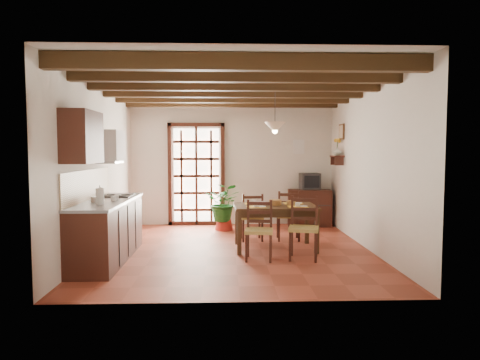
{
  "coord_description": "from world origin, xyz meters",
  "views": [
    {
      "loc": [
        -0.17,
        -7.11,
        1.68
      ],
      "look_at": [
        0.1,
        0.4,
        1.15
      ],
      "focal_mm": 32.0,
      "sensor_mm": 36.0,
      "label": 1
    }
  ],
  "objects_px": {
    "chair_far_right": "(288,224)",
    "sideboard": "(309,208)",
    "potted_plant": "(224,203)",
    "pendant_lamp": "(275,126)",
    "kitchen_counter": "(108,229)",
    "chair_near_right": "(304,240)",
    "chair_near_left": "(259,241)",
    "chair_far_left": "(252,226)",
    "dining_table": "(275,211)",
    "crt_tv": "(310,181)"
  },
  "relations": [
    {
      "from": "pendant_lamp",
      "to": "kitchen_counter",
      "type": "bearing_deg",
      "value": -164.3
    },
    {
      "from": "sideboard",
      "to": "pendant_lamp",
      "type": "xyz_separation_m",
      "value": [
        -1.02,
        -2.08,
        1.68
      ]
    },
    {
      "from": "kitchen_counter",
      "to": "chair_near_left",
      "type": "distance_m",
      "value": 2.32
    },
    {
      "from": "sideboard",
      "to": "chair_near_left",
      "type": "bearing_deg",
      "value": -108.69
    },
    {
      "from": "chair_near_left",
      "to": "sideboard",
      "type": "bearing_deg",
      "value": 72.35
    },
    {
      "from": "chair_far_right",
      "to": "crt_tv",
      "type": "bearing_deg",
      "value": -112.09
    },
    {
      "from": "crt_tv",
      "to": "pendant_lamp",
      "type": "relative_size",
      "value": 0.51
    },
    {
      "from": "chair_far_left",
      "to": "pendant_lamp",
      "type": "bearing_deg",
      "value": 116.19
    },
    {
      "from": "chair_near_right",
      "to": "pendant_lamp",
      "type": "distance_m",
      "value": 1.98
    },
    {
      "from": "chair_near_left",
      "to": "crt_tv",
      "type": "xyz_separation_m",
      "value": [
        1.35,
        2.89,
        0.71
      ]
    },
    {
      "from": "chair_near_left",
      "to": "sideboard",
      "type": "distance_m",
      "value": 3.19
    },
    {
      "from": "kitchen_counter",
      "to": "chair_near_left",
      "type": "height_order",
      "value": "kitchen_counter"
    },
    {
      "from": "chair_far_right",
      "to": "sideboard",
      "type": "relative_size",
      "value": 0.98
    },
    {
      "from": "chair_near_left",
      "to": "chair_far_left",
      "type": "height_order",
      "value": "chair_near_left"
    },
    {
      "from": "chair_far_left",
      "to": "kitchen_counter",
      "type": "bearing_deg",
      "value": 25.87
    },
    {
      "from": "kitchen_counter",
      "to": "potted_plant",
      "type": "relative_size",
      "value": 1.08
    },
    {
      "from": "kitchen_counter",
      "to": "chair_far_left",
      "type": "relative_size",
      "value": 2.55
    },
    {
      "from": "kitchen_counter",
      "to": "crt_tv",
      "type": "height_order",
      "value": "kitchen_counter"
    },
    {
      "from": "kitchen_counter",
      "to": "chair_near_right",
      "type": "height_order",
      "value": "kitchen_counter"
    },
    {
      "from": "kitchen_counter",
      "to": "pendant_lamp",
      "type": "relative_size",
      "value": 2.66
    },
    {
      "from": "chair_near_right",
      "to": "dining_table",
      "type": "bearing_deg",
      "value": 130.48
    },
    {
      "from": "kitchen_counter",
      "to": "chair_far_left",
      "type": "height_order",
      "value": "kitchen_counter"
    },
    {
      "from": "dining_table",
      "to": "chair_far_right",
      "type": "bearing_deg",
      "value": 64.0
    },
    {
      "from": "sideboard",
      "to": "crt_tv",
      "type": "bearing_deg",
      "value": -83.62
    },
    {
      "from": "potted_plant",
      "to": "chair_far_right",
      "type": "bearing_deg",
      "value": -41.58
    },
    {
      "from": "chair_near_right",
      "to": "potted_plant",
      "type": "relative_size",
      "value": 0.46
    },
    {
      "from": "chair_near_right",
      "to": "potted_plant",
      "type": "bearing_deg",
      "value": 129.66
    },
    {
      "from": "kitchen_counter",
      "to": "pendant_lamp",
      "type": "distance_m",
      "value": 3.18
    },
    {
      "from": "dining_table",
      "to": "crt_tv",
      "type": "relative_size",
      "value": 3.25
    },
    {
      "from": "sideboard",
      "to": "potted_plant",
      "type": "relative_size",
      "value": 0.45
    },
    {
      "from": "chair_near_left",
      "to": "chair_far_right",
      "type": "relative_size",
      "value": 0.98
    },
    {
      "from": "chair_far_left",
      "to": "sideboard",
      "type": "bearing_deg",
      "value": -137.32
    },
    {
      "from": "potted_plant",
      "to": "kitchen_counter",
      "type": "bearing_deg",
      "value": -126.24
    },
    {
      "from": "chair_near_right",
      "to": "potted_plant",
      "type": "distance_m",
      "value": 2.77
    },
    {
      "from": "chair_far_left",
      "to": "dining_table",
      "type": "bearing_deg",
      "value": 112.44
    },
    {
      "from": "kitchen_counter",
      "to": "sideboard",
      "type": "bearing_deg",
      "value": 37.66
    },
    {
      "from": "chair_near_right",
      "to": "chair_far_right",
      "type": "relative_size",
      "value": 1.04
    },
    {
      "from": "chair_near_right",
      "to": "crt_tv",
      "type": "relative_size",
      "value": 2.25
    },
    {
      "from": "dining_table",
      "to": "chair_far_right",
      "type": "height_order",
      "value": "chair_far_right"
    },
    {
      "from": "chair_far_right",
      "to": "crt_tv",
      "type": "distance_m",
      "value": 1.77
    },
    {
      "from": "dining_table",
      "to": "pendant_lamp",
      "type": "bearing_deg",
      "value": 89.04
    },
    {
      "from": "chair_near_left",
      "to": "chair_far_right",
      "type": "xyz_separation_m",
      "value": [
        0.66,
        1.42,
        0.01
      ]
    },
    {
      "from": "chair_near_right",
      "to": "chair_far_right",
      "type": "distance_m",
      "value": 1.4
    },
    {
      "from": "chair_near_right",
      "to": "chair_far_left",
      "type": "relative_size",
      "value": 1.09
    },
    {
      "from": "chair_near_right",
      "to": "chair_far_right",
      "type": "height_order",
      "value": "chair_near_right"
    },
    {
      "from": "dining_table",
      "to": "chair_near_left",
      "type": "xyz_separation_m",
      "value": [
        -0.33,
        -0.71,
        -0.37
      ]
    },
    {
      "from": "chair_far_right",
      "to": "crt_tv",
      "type": "xyz_separation_m",
      "value": [
        0.69,
        1.47,
        0.7
      ]
    },
    {
      "from": "pendant_lamp",
      "to": "sideboard",
      "type": "bearing_deg",
      "value": 63.85
    },
    {
      "from": "chair_near_left",
      "to": "potted_plant",
      "type": "height_order",
      "value": "potted_plant"
    },
    {
      "from": "chair_far_right",
      "to": "sideboard",
      "type": "bearing_deg",
      "value": -112.01
    }
  ]
}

